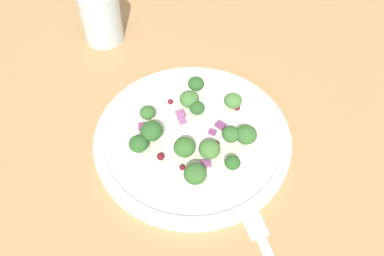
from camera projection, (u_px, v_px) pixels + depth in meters
ground_plane at (185, 147)px, 60.84cm from camera, size 180.00×180.00×2.00cm
plate at (192, 136)px, 59.67cm from camera, size 26.86×26.86×1.70cm
dressing_pool at (192, 134)px, 59.32cm from camera, size 15.58×15.58×0.20cm
broccoli_floret_0 at (231, 135)px, 56.70cm from camera, size 2.36×2.36×2.39cm
broccoli_floret_1 at (197, 174)px, 52.77cm from camera, size 2.84×2.84×2.88cm
broccoli_floret_2 at (189, 99)px, 60.96cm from camera, size 2.73×2.73×2.77cm
broccoli_floret_3 at (151, 131)px, 56.73cm from camera, size 2.92×2.92×2.96cm
broccoli_floret_4 at (197, 108)px, 60.14cm from camera, size 2.11×2.11×2.13cm
broccoli_floret_5 at (196, 84)px, 62.66cm from camera, size 2.37×2.37×2.39cm
broccoli_floret_6 at (147, 113)px, 59.79cm from camera, size 2.18×2.18×2.21cm
broccoli_floret_7 at (209, 149)px, 55.80cm from camera, size 2.83×2.83×2.86cm
broccoli_floret_8 at (233, 163)px, 54.45cm from camera, size 2.00×2.00×2.03cm
broccoli_floret_9 at (139, 144)px, 56.31cm from camera, size 2.55×2.55×2.58cm
broccoli_floret_10 at (185, 148)px, 55.33cm from camera, size 2.83×2.83×2.87cm
broccoli_floret_11 at (233, 101)px, 61.04cm from camera, size 2.51×2.51×2.54cm
broccoli_floret_12 at (246, 135)px, 56.69cm from camera, size 2.85×2.85×2.88cm
cranberry_0 at (182, 167)px, 55.61cm from camera, size 0.76×0.76×0.76cm
cranberry_1 at (237, 108)px, 61.26cm from camera, size 0.78×0.78×0.78cm
cranberry_2 at (213, 152)px, 56.88cm from camera, size 0.78×0.78×0.78cm
cranberry_3 at (149, 117)px, 60.23cm from camera, size 0.81×0.81×0.81cm
cranberry_4 at (170, 102)px, 62.46cm from camera, size 0.79×0.79×0.79cm
cranberry_5 at (161, 157)px, 56.17cm from camera, size 0.99×0.99×0.99cm
cranberry_6 at (216, 144)px, 57.47cm from camera, size 0.98×0.98×0.98cm
onion_bit_0 at (143, 126)px, 59.48cm from camera, size 1.27×1.38×0.32cm
onion_bit_1 at (212, 131)px, 59.31cm from camera, size 1.22×1.29×0.43cm
onion_bit_2 at (220, 125)px, 59.96cm from camera, size 1.71×1.68×0.59cm
onion_bit_3 at (206, 163)px, 55.81cm from camera, size 1.08×1.45×0.32cm
onion_bit_4 at (183, 120)px, 60.50cm from camera, size 1.46×1.18×0.49cm
onion_bit_5 at (177, 114)px, 61.00cm from camera, size 1.44×1.44×0.42cm
water_glass at (101, 16)px, 69.89cm from camera, size 6.46×6.46×8.99cm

